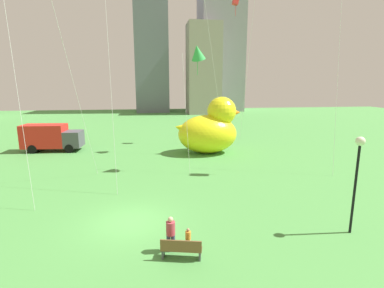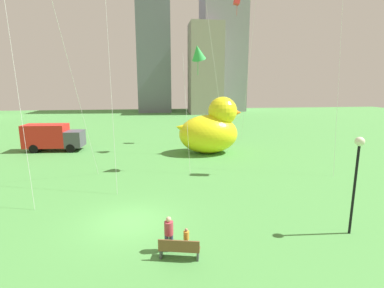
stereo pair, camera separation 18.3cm
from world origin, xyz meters
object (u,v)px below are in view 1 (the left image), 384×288
at_px(person_adult, 171,232).
at_px(kite_red, 236,1).
at_px(person_child, 188,238).
at_px(kite_green, 198,53).
at_px(park_bench, 181,249).
at_px(lamppost, 358,163).
at_px(box_truck, 51,138).
at_px(giant_inflatable_duck, 210,129).

distance_m(person_adult, kite_red, 29.36).
xyz_separation_m(person_child, kite_red, (8.52, 23.22, 15.69)).
xyz_separation_m(kite_red, kite_green, (-6.21, -11.27, -6.81)).
height_order(park_bench, lamppost, lamppost).
bearing_deg(box_truck, park_bench, -61.93).
distance_m(giant_inflatable_duck, lamppost, 17.84).
relative_size(person_child, lamppost, 0.21).
xyz_separation_m(giant_inflatable_duck, kite_green, (-2.27, -5.91, 6.96)).
distance_m(person_child, box_truck, 24.17).
relative_size(park_bench, lamppost, 0.37).
height_order(lamppost, kite_red, kite_red).
relative_size(person_child, kite_green, 0.10).
bearing_deg(person_child, kite_red, 69.86).
distance_m(giant_inflatable_duck, kite_red, 15.30).
height_order(person_child, kite_green, kite_green).
height_order(person_child, box_truck, box_truck).
relative_size(person_child, giant_inflatable_duck, 0.14).
height_order(park_bench, giant_inflatable_duck, giant_inflatable_duck).
bearing_deg(kite_red, person_adult, -111.74).
xyz_separation_m(box_truck, kite_red, (20.45, 2.22, 14.79)).
bearing_deg(giant_inflatable_duck, kite_green, -111.03).
height_order(kite_red, kite_green, kite_red).
distance_m(lamppost, kite_red, 26.18).
xyz_separation_m(person_child, kite_green, (2.31, 11.96, 8.87)).
bearing_deg(box_truck, giant_inflatable_duck, -10.74).
distance_m(park_bench, kite_green, 15.70).
bearing_deg(box_truck, person_child, -60.40).
distance_m(giant_inflatable_duck, box_truck, 16.84).
bearing_deg(person_adult, kite_red, 68.26).
bearing_deg(person_adult, park_bench, -60.01).
bearing_deg(park_bench, person_child, 60.97).
bearing_deg(park_bench, box_truck, 118.07).
relative_size(person_adult, person_child, 1.59).
xyz_separation_m(park_bench, person_child, (0.37, 0.67, 0.07)).
bearing_deg(lamppost, park_bench, -172.84).
xyz_separation_m(giant_inflatable_duck, kite_red, (3.93, 5.35, 13.78)).
bearing_deg(kite_green, lamppost, -64.05).
bearing_deg(park_bench, person_adult, 119.99).
distance_m(kite_red, kite_green, 14.56).
xyz_separation_m(park_bench, kite_red, (8.89, 23.89, 15.76)).
bearing_deg(person_child, kite_green, 79.07).
distance_m(person_child, giant_inflatable_duck, 18.55).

